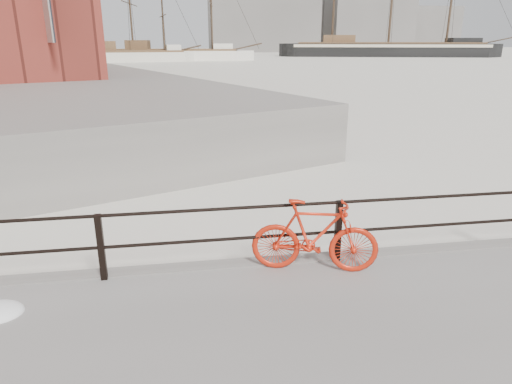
{
  "coord_description": "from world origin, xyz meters",
  "views": [
    {
      "loc": [
        -5.77,
        -6.29,
        3.65
      ],
      "look_at": [
        -4.51,
        1.5,
        1.0
      ],
      "focal_mm": 32.0,
      "sensor_mm": 36.0,
      "label": 1
    }
  ],
  "objects_px": {
    "schooner_mid": "(174,60)",
    "schooner_left": "(136,62)",
    "bicycle": "(315,236)",
    "barque_black": "(387,57)"
  },
  "relations": [
    {
      "from": "schooner_mid",
      "to": "schooner_left",
      "type": "bearing_deg",
      "value": -140.74
    },
    {
      "from": "bicycle",
      "to": "schooner_mid",
      "type": "height_order",
      "value": "schooner_mid"
    },
    {
      "from": "barque_black",
      "to": "schooner_left",
      "type": "relative_size",
      "value": 2.43
    },
    {
      "from": "bicycle",
      "to": "schooner_mid",
      "type": "xyz_separation_m",
      "value": [
        -2.79,
        81.6,
        -0.91
      ]
    },
    {
      "from": "schooner_mid",
      "to": "schooner_left",
      "type": "distance_m",
      "value": 7.64
    },
    {
      "from": "bicycle",
      "to": "schooner_mid",
      "type": "relative_size",
      "value": 0.06
    },
    {
      "from": "bicycle",
      "to": "schooner_left",
      "type": "relative_size",
      "value": 0.08
    },
    {
      "from": "bicycle",
      "to": "schooner_left",
      "type": "xyz_separation_m",
      "value": [
        -9.16,
        77.38,
        -0.91
      ]
    },
    {
      "from": "barque_black",
      "to": "schooner_left",
      "type": "height_order",
      "value": "barque_black"
    },
    {
      "from": "schooner_left",
      "to": "bicycle",
      "type": "bearing_deg",
      "value": -90.64
    }
  ]
}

